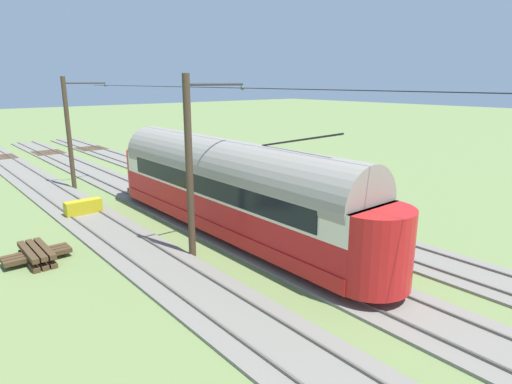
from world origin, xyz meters
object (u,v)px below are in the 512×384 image
object	(u,v)px
vintage_streetcar	(229,186)
track_end_bumper	(83,208)
catenary_pole_foreground	(70,131)
switch_stand	(230,176)
spare_tie_stack	(37,254)
catenary_pole_mid_near	(191,165)

from	to	relation	value
vintage_streetcar	track_end_bumper	xyz separation A→B (m)	(4.09, -7.12, -1.86)
catenary_pole_foreground	switch_stand	world-z (taller)	catenary_pole_foreground
vintage_streetcar	catenary_pole_foreground	world-z (taller)	catenary_pole_foreground
catenary_pole_foreground	vintage_streetcar	bearing A→B (deg)	100.64
vintage_streetcar	catenary_pole_foreground	size ratio (longest dim) A/B	2.52
switch_stand	track_end_bumper	size ratio (longest dim) A/B	0.69
spare_tie_stack	track_end_bumper	bearing A→B (deg)	-125.24
catenary_pole_mid_near	track_end_bumper	bearing A→B (deg)	-79.04
vintage_streetcar	switch_stand	xyz separation A→B (m)	(-5.59, -7.44, -1.56)
catenary_pole_foreground	catenary_pole_mid_near	bearing A→B (deg)	90.00
catenary_pole_mid_near	switch_stand	distance (m)	12.09
catenary_pole_mid_near	spare_tie_stack	distance (m)	6.89
switch_stand	track_end_bumper	bearing A→B (deg)	1.92
vintage_streetcar	catenary_pole_mid_near	size ratio (longest dim) A/B	2.52
track_end_bumper	catenary_pole_mid_near	bearing A→B (deg)	100.96
catenary_pole_foreground	track_end_bumper	distance (m)	7.20
track_end_bumper	switch_stand	bearing A→B (deg)	-178.08
spare_tie_stack	track_end_bumper	size ratio (longest dim) A/B	1.33
catenary_pole_foreground	track_end_bumper	size ratio (longest dim) A/B	3.90
catenary_pole_mid_near	spare_tie_stack	xyz separation A→B (m)	(4.97, -3.36, -3.40)
catenary_pole_foreground	switch_stand	distance (m)	10.44
catenary_pole_mid_near	spare_tie_stack	size ratio (longest dim) A/B	2.92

